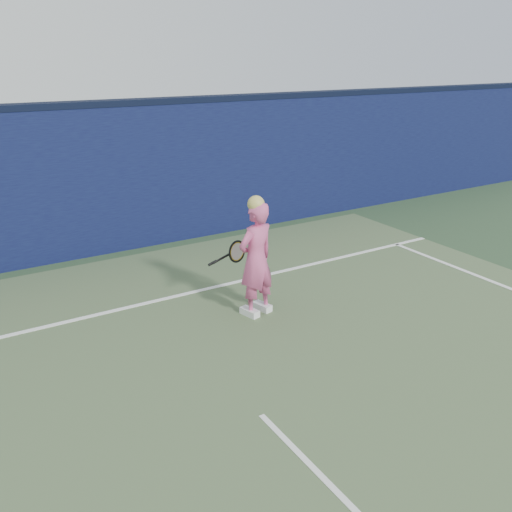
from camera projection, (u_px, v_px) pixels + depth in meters
ground at (325, 481)px, 4.49m from camera, size 80.00×80.00×0.00m
backstop_wall at (93, 183)px, 9.26m from camera, size 24.00×0.40×2.50m
wall_cap at (84, 104)px, 8.80m from camera, size 24.00×0.42×0.10m
player at (256, 259)px, 7.12m from camera, size 0.64×0.50×1.64m
racket at (235, 252)px, 7.39m from camera, size 0.59×0.14×0.32m
court_lines at (351, 506)px, 4.22m from camera, size 11.00×12.04×0.01m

